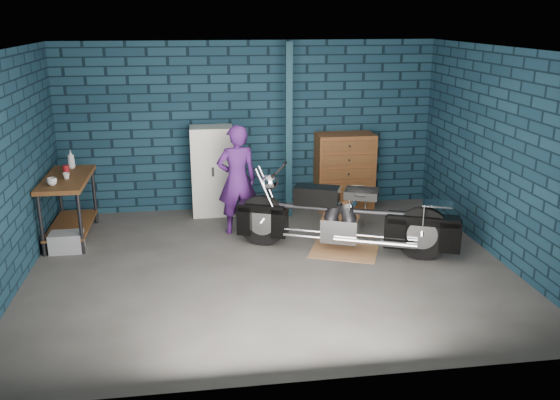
# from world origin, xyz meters

# --- Properties ---
(ground) EXTENTS (6.00, 6.00, 0.00)m
(ground) POSITION_xyz_m (0.00, 0.00, 0.00)
(ground) COLOR #53504D
(ground) RESTS_ON ground
(room_walls) EXTENTS (6.02, 5.01, 2.71)m
(room_walls) POSITION_xyz_m (0.00, 0.55, 1.90)
(room_walls) COLOR #102837
(room_walls) RESTS_ON ground
(support_post) EXTENTS (0.10, 0.10, 2.70)m
(support_post) POSITION_xyz_m (0.55, 1.95, 1.35)
(support_post) COLOR #122D39
(support_post) RESTS_ON ground
(workbench) EXTENTS (0.60, 1.40, 0.91)m
(workbench) POSITION_xyz_m (-2.68, 1.41, 0.46)
(workbench) COLOR brown
(workbench) RESTS_ON ground
(drip_mat) EXTENTS (1.07, 0.95, 0.01)m
(drip_mat) POSITION_xyz_m (1.06, 0.35, 0.00)
(drip_mat) COLOR #946240
(drip_mat) RESTS_ON ground
(motorcycle) EXTENTS (2.62, 1.60, 1.12)m
(motorcycle) POSITION_xyz_m (1.06, 0.35, 0.56)
(motorcycle) COLOR black
(motorcycle) RESTS_ON ground
(person) EXTENTS (0.63, 0.46, 1.60)m
(person) POSITION_xyz_m (-0.30, 1.33, 0.80)
(person) COLOR #4B1C6A
(person) RESTS_ON ground
(storage_bin) EXTENTS (0.43, 0.30, 0.27)m
(storage_bin) POSITION_xyz_m (-2.66, 0.91, 0.13)
(storage_bin) COLOR gray
(storage_bin) RESTS_ON ground
(locker) EXTENTS (0.66, 0.47, 1.42)m
(locker) POSITION_xyz_m (-0.62, 2.23, 0.71)
(locker) COLOR beige
(locker) RESTS_ON ground
(tool_chest) EXTENTS (0.93, 0.52, 1.24)m
(tool_chest) POSITION_xyz_m (1.53, 2.23, 0.62)
(tool_chest) COLOR brown
(tool_chest) RESTS_ON ground
(shop_stool) EXTENTS (0.34, 0.34, 0.62)m
(shop_stool) POSITION_xyz_m (1.48, 1.25, 0.31)
(shop_stool) COLOR beige
(shop_stool) RESTS_ON ground
(cup_a) EXTENTS (0.16, 0.16, 0.10)m
(cup_a) POSITION_xyz_m (-2.78, 1.01, 0.96)
(cup_a) COLOR beige
(cup_a) RESTS_ON workbench
(cup_b) EXTENTS (0.10, 0.10, 0.09)m
(cup_b) POSITION_xyz_m (-2.65, 1.31, 0.95)
(cup_b) COLOR beige
(cup_b) RESTS_ON workbench
(mug_red) EXTENTS (0.10, 0.10, 0.12)m
(mug_red) POSITION_xyz_m (-2.71, 1.60, 0.97)
(mug_red) COLOR maroon
(mug_red) RESTS_ON workbench
(bottle) EXTENTS (0.13, 0.13, 0.27)m
(bottle) POSITION_xyz_m (-2.69, 1.94, 1.04)
(bottle) COLOR gray
(bottle) RESTS_ON workbench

